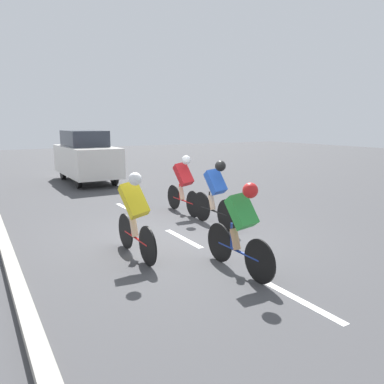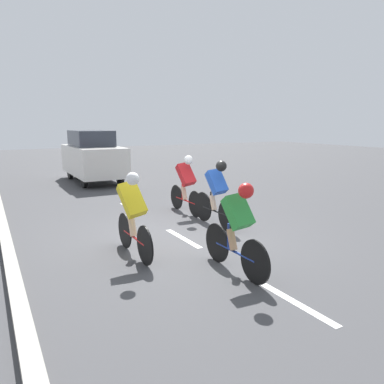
{
  "view_description": "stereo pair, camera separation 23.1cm",
  "coord_description": "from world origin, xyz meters",
  "px_view_note": "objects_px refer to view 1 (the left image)",
  "views": [
    {
      "loc": [
        3.62,
        6.55,
        2.33
      ],
      "look_at": [
        -0.21,
        0.13,
        0.95
      ],
      "focal_mm": 35.0,
      "sensor_mm": 36.0,
      "label": 1
    },
    {
      "loc": [
        3.42,
        6.67,
        2.33
      ],
      "look_at": [
        -0.21,
        0.13,
        0.95
      ],
      "focal_mm": 35.0,
      "sensor_mm": 36.0,
      "label": 2
    }
  ],
  "objects_px": {
    "cyclist_yellow": "(135,213)",
    "support_car": "(86,156)",
    "cyclist_red": "(184,183)",
    "cyclist_green": "(241,225)",
    "cyclist_blue": "(215,192)"
  },
  "relations": [
    {
      "from": "cyclist_red",
      "to": "cyclist_green",
      "type": "distance_m",
      "value": 4.05
    },
    {
      "from": "support_car",
      "to": "cyclist_green",
      "type": "bearing_deg",
      "value": 87.39
    },
    {
      "from": "cyclist_red",
      "to": "cyclist_blue",
      "type": "bearing_deg",
      "value": 89.88
    },
    {
      "from": "cyclist_yellow",
      "to": "cyclist_red",
      "type": "bearing_deg",
      "value": -134.02
    },
    {
      "from": "cyclist_yellow",
      "to": "cyclist_green",
      "type": "relative_size",
      "value": 0.99
    },
    {
      "from": "cyclist_yellow",
      "to": "cyclist_blue",
      "type": "bearing_deg",
      "value": -157.67
    },
    {
      "from": "cyclist_green",
      "to": "support_car",
      "type": "height_order",
      "value": "support_car"
    },
    {
      "from": "support_car",
      "to": "cyclist_blue",
      "type": "bearing_deg",
      "value": 94.95
    },
    {
      "from": "cyclist_red",
      "to": "cyclist_green",
      "type": "xyz_separation_m",
      "value": [
        1.18,
        3.88,
        -0.03
      ]
    },
    {
      "from": "cyclist_red",
      "to": "support_car",
      "type": "distance_m",
      "value": 6.64
    },
    {
      "from": "cyclist_red",
      "to": "cyclist_green",
      "type": "height_order",
      "value": "cyclist_red"
    },
    {
      "from": "support_car",
      "to": "cyclist_red",
      "type": "bearing_deg",
      "value": 96.06
    },
    {
      "from": "cyclist_yellow",
      "to": "cyclist_green",
      "type": "xyz_separation_m",
      "value": [
        -1.15,
        1.47,
        -0.03
      ]
    },
    {
      "from": "cyclist_green",
      "to": "support_car",
      "type": "distance_m",
      "value": 10.49
    },
    {
      "from": "cyclist_yellow",
      "to": "support_car",
      "type": "distance_m",
      "value": 9.15
    }
  ]
}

